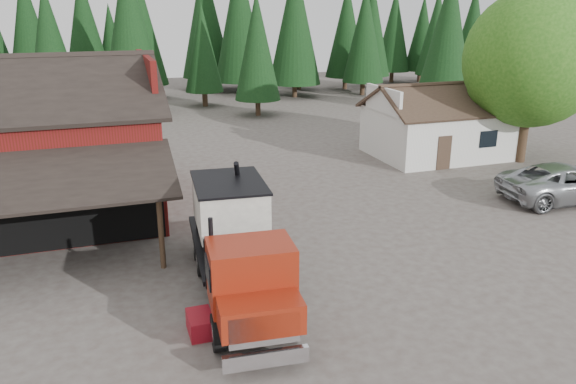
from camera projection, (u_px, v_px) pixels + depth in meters
name	position (u px, v px, depth m)	size (l,w,h in m)	color
ground	(327.00, 270.00, 20.36)	(120.00, 120.00, 0.00)	#4D423C
red_barn	(15.00, 157.00, 25.02)	(12.80, 13.63, 7.18)	maroon
farmhouse	(438.00, 130.00, 35.50)	(8.60, 6.42, 4.65)	silver
deciduous_tree	(533.00, 64.00, 32.68)	(8.00, 8.00, 10.20)	#382619
conifer_backdrop	(171.00, 99.00, 58.07)	(76.00, 16.00, 16.00)	black
near_pine_b	(257.00, 46.00, 47.29)	(3.96, 3.96, 10.40)	#382619
near_pine_c	(448.00, 33.00, 48.30)	(4.84, 4.84, 12.40)	#382619
near_pine_d	(130.00, 27.00, 47.33)	(5.28, 5.28, 13.40)	#382619
feed_truck	(237.00, 242.00, 18.00)	(3.15, 9.10, 4.03)	black
silver_car	(567.00, 183.00, 27.32)	(3.03, 6.58, 1.83)	#A5A9AD
equip_box	(200.00, 324.00, 16.31)	(0.70, 1.10, 0.60)	maroon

